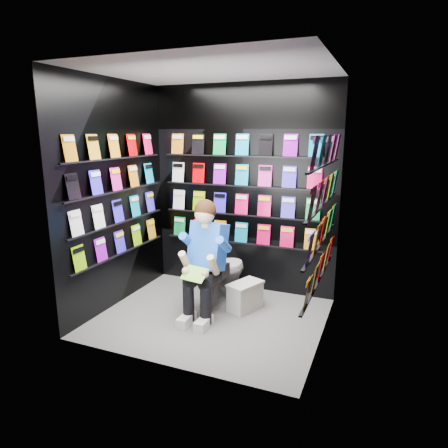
% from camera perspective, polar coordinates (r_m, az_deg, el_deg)
% --- Properties ---
extents(floor, '(2.40, 2.40, 0.00)m').
position_cam_1_polar(floor, '(4.56, -1.89, -13.20)').
color(floor, slate).
rests_on(floor, ground).
extents(ceiling, '(2.40, 2.40, 0.00)m').
position_cam_1_polar(ceiling, '(4.13, -2.17, 21.19)').
color(ceiling, white).
rests_on(ceiling, floor).
extents(wall_back, '(2.40, 0.04, 2.60)m').
position_cam_1_polar(wall_back, '(5.06, 2.66, 4.93)').
color(wall_back, black).
rests_on(wall_back, floor).
extents(wall_front, '(2.40, 0.04, 2.60)m').
position_cam_1_polar(wall_front, '(3.28, -9.23, 0.29)').
color(wall_front, black).
rests_on(wall_front, floor).
extents(wall_left, '(0.04, 2.00, 2.60)m').
position_cam_1_polar(wall_left, '(4.76, -15.32, 3.96)').
color(wall_left, black).
rests_on(wall_left, floor).
extents(wall_right, '(0.04, 2.00, 2.60)m').
position_cam_1_polar(wall_right, '(3.82, 14.62, 1.84)').
color(wall_right, black).
rests_on(wall_right, floor).
extents(comics_back, '(2.10, 0.06, 1.37)m').
position_cam_1_polar(comics_back, '(5.04, 2.55, 4.94)').
color(comics_back, '#E40953').
rests_on(comics_back, wall_back).
extents(comics_left, '(0.06, 1.70, 1.37)m').
position_cam_1_polar(comics_left, '(4.75, -15.03, 4.00)').
color(comics_left, '#E40953').
rests_on(comics_left, wall_left).
extents(comics_right, '(0.06, 1.70, 1.37)m').
position_cam_1_polar(comics_right, '(3.82, 14.18, 1.95)').
color(comics_right, '#E40953').
rests_on(comics_right, wall_right).
extents(toilet, '(0.54, 0.81, 0.73)m').
position_cam_1_polar(toilet, '(4.86, -0.30, -6.74)').
color(toilet, white).
rests_on(toilet, floor).
extents(longbox, '(0.35, 0.45, 0.30)m').
position_cam_1_polar(longbox, '(4.69, 3.03, -10.42)').
color(longbox, silver).
rests_on(longbox, floor).
extents(longbox_lid, '(0.38, 0.48, 0.03)m').
position_cam_1_polar(longbox_lid, '(4.62, 3.06, -8.54)').
color(longbox_lid, silver).
rests_on(longbox_lid, longbox).
extents(reader, '(0.66, 0.86, 1.43)m').
position_cam_1_polar(reader, '(4.41, -2.21, -3.27)').
color(reader, blue).
rests_on(reader, toilet).
extents(held_comic, '(0.30, 0.21, 0.12)m').
position_cam_1_polar(held_comic, '(4.17, -4.20, -7.12)').
color(held_comic, green).
rests_on(held_comic, reader).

